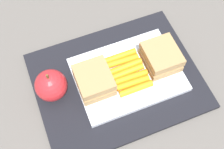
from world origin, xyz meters
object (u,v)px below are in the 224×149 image
at_px(food_tray, 128,75).
at_px(sandwich_half_right, 94,80).
at_px(apple, 51,85).
at_px(sandwich_half_left, 161,57).
at_px(carrot_sticks_bundle, 128,72).

relative_size(food_tray, sandwich_half_right, 2.88).
xyz_separation_m(sandwich_half_right, apple, (0.09, -0.02, 0.00)).
height_order(food_tray, sandwich_half_left, sandwich_half_left).
bearing_deg(sandwich_half_left, sandwich_half_right, 0.00).
xyz_separation_m(sandwich_half_right, carrot_sticks_bundle, (-0.08, 0.00, -0.02)).
relative_size(food_tray, sandwich_half_left, 2.88).
distance_m(food_tray, carrot_sticks_bundle, 0.01).
xyz_separation_m(sandwich_half_left, apple, (0.24, -0.02, 0.00)).
distance_m(carrot_sticks_bundle, apple, 0.17).
distance_m(sandwich_half_left, apple, 0.24).
xyz_separation_m(food_tray, carrot_sticks_bundle, (0.00, 0.00, 0.01)).
relative_size(sandwich_half_right, carrot_sticks_bundle, 0.79).
height_order(carrot_sticks_bundle, apple, apple).
distance_m(food_tray, apple, 0.17).
bearing_deg(food_tray, sandwich_half_left, 180.00).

